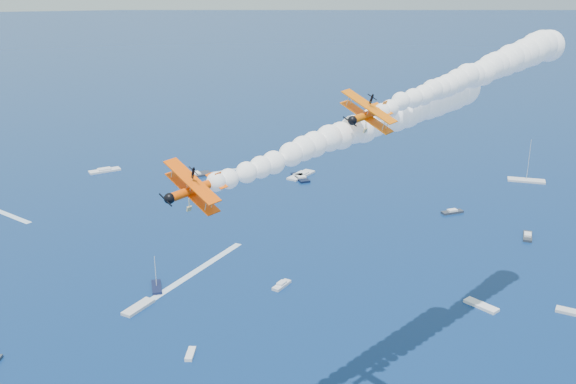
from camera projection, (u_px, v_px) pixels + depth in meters
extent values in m
cube|color=#292C36|center=(192.00, 175.00, 248.21)|extent=(15.25, 8.69, 0.70)
cube|color=white|center=(481.00, 305.00, 156.08)|extent=(6.36, 8.40, 0.70)
cube|color=silver|center=(138.00, 307.00, 155.33)|extent=(7.88, 8.42, 0.70)
cube|color=#2D313C|center=(452.00, 212.00, 212.81)|extent=(7.38, 3.25, 0.70)
cube|color=#0E1433|center=(157.00, 287.00, 164.72)|extent=(2.47, 7.25, 0.70)
cube|color=silver|center=(526.00, 180.00, 242.77)|extent=(13.49, 9.73, 0.70)
cube|color=silver|center=(574.00, 313.00, 153.01)|extent=(7.68, 7.03, 0.70)
cube|color=white|center=(105.00, 171.00, 253.75)|extent=(12.24, 7.14, 0.70)
cube|color=silver|center=(301.00, 175.00, 248.48)|extent=(12.52, 12.43, 0.70)
cube|color=black|center=(300.00, 178.00, 245.84)|extent=(5.04, 11.76, 0.70)
cube|color=white|center=(190.00, 354.00, 137.14)|extent=(2.72, 5.02, 0.70)
cube|color=silver|center=(282.00, 285.00, 165.66)|extent=(5.63, 5.74, 0.70)
cube|color=#282E36|center=(528.00, 236.00, 194.46)|extent=(6.09, 7.87, 0.70)
cube|color=white|center=(255.00, 166.00, 260.27)|extent=(36.92, 13.03, 0.04)
cube|color=white|center=(199.00, 270.00, 174.61)|extent=(26.60, 29.86, 0.04)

